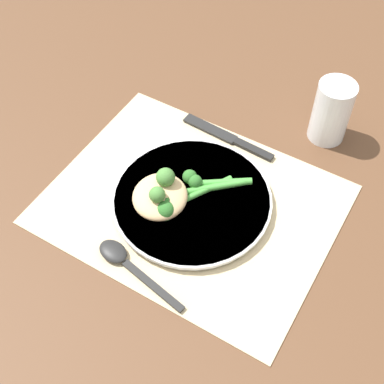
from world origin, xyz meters
name	(u,v)px	position (x,y,z in m)	size (l,w,h in m)	color
ground_plane	(192,205)	(0.00, 0.00, 0.00)	(3.00, 3.00, 0.00)	brown
placemat	(192,204)	(0.00, 0.00, 0.00)	(0.45, 0.35, 0.00)	#C6B289
plate	(192,200)	(0.00, 0.00, 0.01)	(0.25, 0.25, 0.01)	white
chicken_fillet	(160,196)	(-0.04, -0.03, 0.03)	(0.11, 0.12, 0.03)	tan
pesto_dollop_primary	(166,177)	(-0.04, -0.01, 0.06)	(0.03, 0.03, 0.03)	#477F38
pesto_dollop_secondary	(157,195)	(-0.03, -0.05, 0.06)	(0.03, 0.03, 0.03)	#477F38
broccoli_stalk_right	(169,204)	(-0.02, -0.04, 0.03)	(0.09, 0.13, 0.03)	green
broccoli_stalk_rear	(180,190)	(-0.02, 0.00, 0.03)	(0.12, 0.11, 0.03)	green
broccoli_stalk_front	(202,180)	(0.00, 0.03, 0.03)	(0.10, 0.07, 0.02)	green
knife	(229,138)	(-0.02, 0.16, 0.01)	(0.18, 0.03, 0.01)	black
spoon	(122,259)	(-0.04, -0.14, 0.01)	(0.17, 0.05, 0.01)	black
water_glass	(332,112)	(0.13, 0.25, 0.06)	(0.06, 0.06, 0.11)	silver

